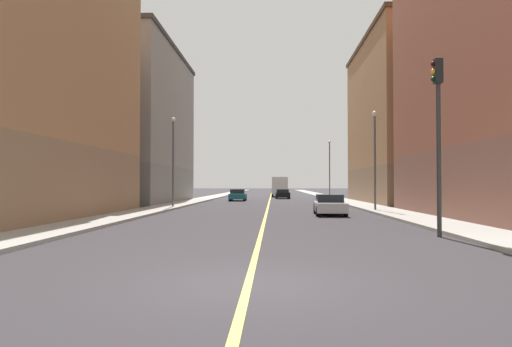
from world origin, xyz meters
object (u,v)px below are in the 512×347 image
at_px(building_right_midblock, 123,126).
at_px(car_silver, 330,205).
at_px(building_left_mid, 419,121).
at_px(street_lamp_left_near, 375,149).
at_px(car_teal, 238,195).
at_px(street_lamp_left_far, 330,163).
at_px(street_lamp_right_near, 173,152).
at_px(box_truck, 280,186).
at_px(car_black, 282,194).
at_px(traffic_light_left_near, 438,122).

distance_m(building_right_midblock, car_silver, 27.24).
height_order(building_left_mid, car_silver, building_left_mid).
distance_m(street_lamp_left_near, car_teal, 23.75).
bearing_deg(car_teal, building_left_mid, -18.33).
xyz_separation_m(building_left_mid, street_lamp_left_far, (-7.64, 11.24, -3.74)).
height_order(street_lamp_left_near, car_silver, street_lamp_left_near).
height_order(building_right_midblock, street_lamp_right_near, building_right_midblock).
height_order(building_left_mid, street_lamp_right_near, building_left_mid).
bearing_deg(street_lamp_left_far, box_truck, 116.65).
bearing_deg(street_lamp_right_near, street_lamp_left_far, 55.23).
bearing_deg(car_black, car_teal, -123.39).
height_order(building_right_midblock, car_silver, building_right_midblock).
bearing_deg(box_truck, building_left_mid, -59.58).
bearing_deg(building_left_mid, street_lamp_left_far, 124.22).
bearing_deg(building_right_midblock, traffic_light_left_near, -53.84).
bearing_deg(building_right_midblock, street_lamp_left_near, -32.85).
height_order(street_lamp_right_near, box_truck, street_lamp_right_near).
bearing_deg(traffic_light_left_near, car_black, 96.35).
distance_m(car_black, box_truck, 9.24).
relative_size(car_teal, box_truck, 0.61).
relative_size(traffic_light_left_near, car_teal, 1.55).
height_order(street_lamp_left_near, box_truck, street_lamp_left_near).
bearing_deg(traffic_light_left_near, building_left_mid, 73.58).
bearing_deg(car_teal, street_lamp_left_far, 24.10).
distance_m(car_silver, box_truck, 41.26).
relative_size(building_right_midblock, car_black, 4.45).
bearing_deg(building_left_mid, street_lamp_left_near, -117.97).
bearing_deg(traffic_light_left_near, street_lamp_right_near, 126.44).
distance_m(building_right_midblock, box_truck, 29.22).
bearing_deg(traffic_light_left_near, car_silver, 102.17).
relative_size(traffic_light_left_near, street_lamp_right_near, 0.92).
height_order(street_lamp_left_near, car_black, street_lamp_left_near).
xyz_separation_m(street_lamp_left_far, car_silver, (-3.54, -28.94, -3.93)).
distance_m(street_lamp_right_near, car_silver, 14.14).
bearing_deg(street_lamp_right_near, building_right_midblock, 125.67).
relative_size(car_silver, car_black, 0.95).
bearing_deg(car_silver, building_right_midblock, 136.85).
relative_size(building_right_midblock, street_lamp_right_near, 2.83).
height_order(street_lamp_left_far, car_black, street_lamp_left_far).
xyz_separation_m(traffic_light_left_near, street_lamp_right_near, (-14.01, 18.98, 0.28)).
bearing_deg(building_right_midblock, car_black, 39.91).
height_order(building_right_midblock, car_black, building_right_midblock).
distance_m(building_left_mid, car_teal, 21.25).
height_order(street_lamp_left_far, box_truck, street_lamp_left_far).
bearing_deg(building_left_mid, building_right_midblock, 179.55).
height_order(car_black, car_teal, car_teal).
xyz_separation_m(car_black, car_teal, (-5.31, -8.05, 0.04)).
bearing_deg(building_left_mid, car_teal, 161.67).
bearing_deg(street_lamp_left_far, car_teal, -155.90).
xyz_separation_m(street_lamp_left_far, box_truck, (-6.14, 12.23, -2.95)).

